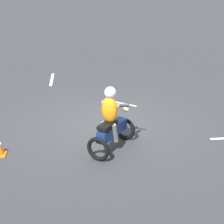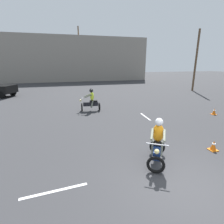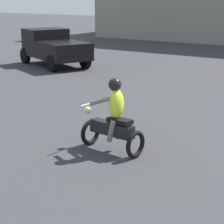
% 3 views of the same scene
% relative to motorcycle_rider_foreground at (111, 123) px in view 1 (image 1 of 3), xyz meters
% --- Properties ---
extents(ground_plane, '(120.00, 120.00, 0.00)m').
position_rel_motorcycle_rider_foreground_xyz_m(ground_plane, '(0.15, -1.37, -0.73)').
color(ground_plane, '#333335').
extents(motorcycle_rider_foreground, '(1.24, 1.51, 1.66)m').
position_rel_motorcycle_rider_foreground_xyz_m(motorcycle_rider_foreground, '(0.00, 0.00, 0.00)').
color(motorcycle_rider_foreground, black).
rests_on(motorcycle_rider_foreground, ground).
extents(lane_stripe_s, '(0.15, 1.41, 0.01)m').
position_rel_motorcycle_rider_foreground_xyz_m(lane_stripe_s, '(2.01, -5.48, -0.72)').
color(lane_stripe_s, silver).
rests_on(lane_stripe_s, ground).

